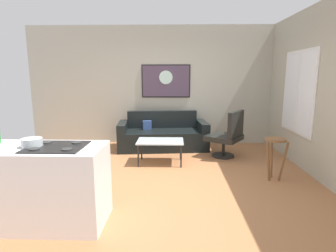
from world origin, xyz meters
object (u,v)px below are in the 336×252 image
couch (163,136)px  armchair (228,135)px  wall_painting (166,81)px  mixing_bowl (32,143)px  bar_stool (275,148)px  coffee_table (160,143)px

couch → armchair: size_ratio=2.15×
armchair → wall_painting: bearing=137.5°
armchair → mixing_bowl: 3.69m
mixing_bowl → armchair: bearing=44.5°
bar_stool → couch: bearing=135.1°
coffee_table → wall_painting: (0.05, 1.59, 1.11)m
bar_stool → mixing_bowl: 3.44m
couch → coffee_table: 1.09m
coffee_table → wall_painting: 1.94m
couch → coffee_table: couch is taller
armchair → mixing_bowl: size_ratio=4.37×
armchair → mixing_bowl: mixing_bowl is taller
armchair → bar_stool: size_ratio=1.42×
wall_painting → couch: bearing=-96.2°
coffee_table → mixing_bowl: (-1.27, -2.15, 0.53)m
couch → mixing_bowl: (-1.26, -3.23, 0.65)m
bar_stool → wall_painting: 3.14m
couch → coffee_table: size_ratio=2.39×
armchair → couch: bearing=153.4°
couch → wall_painting: (0.05, 0.51, 1.23)m
coffee_table → armchair: armchair is taller
couch → armchair: bearing=-26.6°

